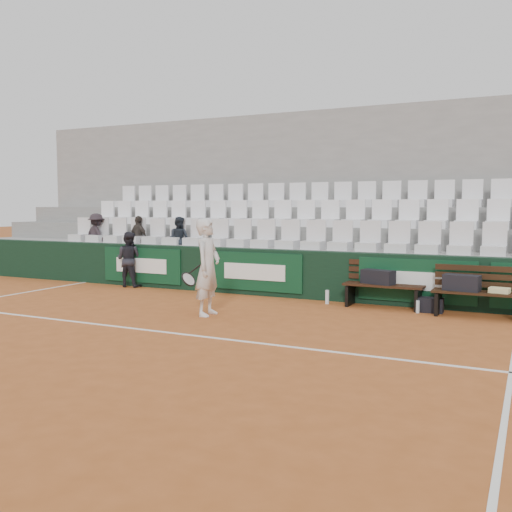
{
  "coord_description": "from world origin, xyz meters",
  "views": [
    {
      "loc": [
        5.18,
        -7.09,
        1.92
      ],
      "look_at": [
        0.53,
        2.4,
        1.0
      ],
      "focal_mm": 40.0,
      "sensor_mm": 36.0,
      "label": 1
    }
  ],
  "objects_px": {
    "sports_bag_left": "(378,277)",
    "bench_left": "(383,296)",
    "water_bottle_near": "(327,297)",
    "sports_bag_right": "(462,283)",
    "water_bottle_far": "(418,307)",
    "tennis_player": "(208,267)",
    "spectator_b": "(139,220)",
    "sports_bag_ground": "(431,305)",
    "spectator_c": "(179,221)",
    "bench_right": "(477,304)",
    "spectator_a": "(96,219)",
    "ball_kid": "(129,259)"
  },
  "relations": [
    {
      "from": "sports_bag_left",
      "to": "bench_left",
      "type": "bearing_deg",
      "value": -1.03
    },
    {
      "from": "bench_left",
      "to": "sports_bag_left",
      "type": "xyz_separation_m",
      "value": [
        -0.11,
        0.0,
        0.36
      ]
    },
    {
      "from": "water_bottle_near",
      "to": "sports_bag_right",
      "type": "bearing_deg",
      "value": -3.53
    },
    {
      "from": "water_bottle_far",
      "to": "tennis_player",
      "type": "relative_size",
      "value": 0.13
    },
    {
      "from": "spectator_b",
      "to": "sports_bag_ground",
      "type": "bearing_deg",
      "value": -171.78
    },
    {
      "from": "sports_bag_ground",
      "to": "spectator_c",
      "type": "height_order",
      "value": "spectator_c"
    },
    {
      "from": "sports_bag_ground",
      "to": "water_bottle_near",
      "type": "bearing_deg",
      "value": 179.44
    },
    {
      "from": "bench_right",
      "to": "spectator_a",
      "type": "relative_size",
      "value": 1.26
    },
    {
      "from": "ball_kid",
      "to": "water_bottle_near",
      "type": "bearing_deg",
      "value": 171.12
    },
    {
      "from": "water_bottle_far",
      "to": "ball_kid",
      "type": "xyz_separation_m",
      "value": [
        -6.84,
        0.41,
        0.54
      ]
    },
    {
      "from": "bench_right",
      "to": "spectator_a",
      "type": "height_order",
      "value": "spectator_a"
    },
    {
      "from": "sports_bag_right",
      "to": "ball_kid",
      "type": "xyz_separation_m",
      "value": [
        -7.57,
        0.36,
        0.07
      ]
    },
    {
      "from": "bench_right",
      "to": "water_bottle_far",
      "type": "distance_m",
      "value": 1.0
    },
    {
      "from": "spectator_a",
      "to": "spectator_b",
      "type": "bearing_deg",
      "value": -163.91
    },
    {
      "from": "sports_bag_right",
      "to": "spectator_b",
      "type": "distance_m",
      "value": 8.0
    },
    {
      "from": "sports_bag_ground",
      "to": "bench_right",
      "type": "bearing_deg",
      "value": -9.22
    },
    {
      "from": "bench_left",
      "to": "water_bottle_near",
      "type": "height_order",
      "value": "bench_left"
    },
    {
      "from": "spectator_a",
      "to": "water_bottle_far",
      "type": "bearing_deg",
      "value": -171.84
    },
    {
      "from": "water_bottle_far",
      "to": "spectator_b",
      "type": "bearing_deg",
      "value": 170.57
    },
    {
      "from": "sports_bag_right",
      "to": "ball_kid",
      "type": "relative_size",
      "value": 0.46
    },
    {
      "from": "ball_kid",
      "to": "spectator_b",
      "type": "relative_size",
      "value": 1.16
    },
    {
      "from": "sports_bag_left",
      "to": "spectator_c",
      "type": "distance_m",
      "value": 5.29
    },
    {
      "from": "water_bottle_near",
      "to": "water_bottle_far",
      "type": "height_order",
      "value": "water_bottle_near"
    },
    {
      "from": "sports_bag_right",
      "to": "spectator_c",
      "type": "relative_size",
      "value": 0.54
    },
    {
      "from": "sports_bag_left",
      "to": "sports_bag_ground",
      "type": "height_order",
      "value": "sports_bag_left"
    },
    {
      "from": "tennis_player",
      "to": "spectator_b",
      "type": "xyz_separation_m",
      "value": [
        -3.82,
        3.02,
        0.71
      ]
    },
    {
      "from": "tennis_player",
      "to": "spectator_c",
      "type": "xyz_separation_m",
      "value": [
        -2.62,
        3.02,
        0.71
      ]
    },
    {
      "from": "water_bottle_near",
      "to": "tennis_player",
      "type": "xyz_separation_m",
      "value": [
        -1.51,
        -2.05,
        0.72
      ]
    },
    {
      "from": "sports_bag_right",
      "to": "bench_left",
      "type": "bearing_deg",
      "value": 171.13
    },
    {
      "from": "bench_right",
      "to": "sports_bag_ground",
      "type": "xyz_separation_m",
      "value": [
        -0.8,
        0.13,
        -0.09
      ]
    },
    {
      "from": "bench_right",
      "to": "tennis_player",
      "type": "distance_m",
      "value": 4.74
    },
    {
      "from": "tennis_player",
      "to": "spectator_b",
      "type": "bearing_deg",
      "value": 141.68
    },
    {
      "from": "sports_bag_ground",
      "to": "tennis_player",
      "type": "bearing_deg",
      "value": -149.87
    },
    {
      "from": "bench_left",
      "to": "spectator_b",
      "type": "bearing_deg",
      "value": 171.97
    },
    {
      "from": "water_bottle_far",
      "to": "spectator_a",
      "type": "distance_m",
      "value": 8.71
    },
    {
      "from": "spectator_b",
      "to": "spectator_c",
      "type": "relative_size",
      "value": 1.01
    },
    {
      "from": "water_bottle_near",
      "to": "tennis_player",
      "type": "relative_size",
      "value": 0.16
    },
    {
      "from": "spectator_a",
      "to": "spectator_c",
      "type": "bearing_deg",
      "value": -163.91
    },
    {
      "from": "sports_bag_right",
      "to": "ball_kid",
      "type": "distance_m",
      "value": 7.58
    },
    {
      "from": "ball_kid",
      "to": "spectator_a",
      "type": "distance_m",
      "value": 2.06
    },
    {
      "from": "water_bottle_far",
      "to": "ball_kid",
      "type": "height_order",
      "value": "ball_kid"
    },
    {
      "from": "sports_bag_left",
      "to": "sports_bag_right",
      "type": "bearing_deg",
      "value": -8.32
    },
    {
      "from": "bench_right",
      "to": "sports_bag_left",
      "type": "height_order",
      "value": "sports_bag_left"
    },
    {
      "from": "bench_left",
      "to": "spectator_b",
      "type": "xyz_separation_m",
      "value": [
        -6.43,
        0.91,
        1.34
      ]
    },
    {
      "from": "spectator_a",
      "to": "spectator_b",
      "type": "xyz_separation_m",
      "value": [
        1.38,
        0.0,
        -0.03
      ]
    },
    {
      "from": "water_bottle_near",
      "to": "spectator_a",
      "type": "relative_size",
      "value": 0.23
    },
    {
      "from": "ball_kid",
      "to": "spectator_c",
      "type": "distance_m",
      "value": 1.5
    },
    {
      "from": "spectator_b",
      "to": "spectator_c",
      "type": "bearing_deg",
      "value": -164.05
    },
    {
      "from": "ball_kid",
      "to": "spectator_c",
      "type": "relative_size",
      "value": 1.18
    },
    {
      "from": "bench_left",
      "to": "sports_bag_right",
      "type": "height_order",
      "value": "sports_bag_right"
    }
  ]
}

